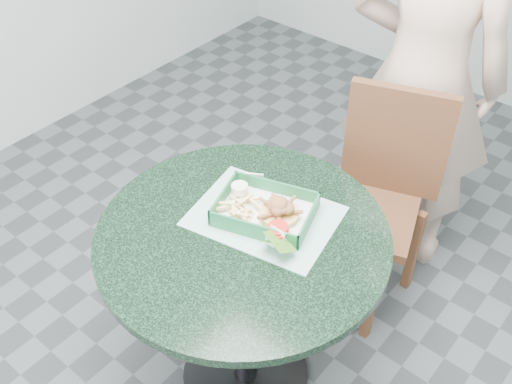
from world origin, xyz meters
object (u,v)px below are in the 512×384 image
Objects in this scene: food_basket at (265,217)px; crab_sandwich at (276,216)px; sauce_ramekin at (249,189)px; cafe_table at (244,275)px; diner_person at (430,44)px; dining_chair at (378,187)px.

food_basket is 2.36× the size of crab_sandwich.
food_basket is at bearing -22.81° from sauce_ramekin.
crab_sandwich is 0.16m from sauce_ramekin.
cafe_table is 0.25m from crab_sandwich.
cafe_table is 3.11× the size of food_basket.
crab_sandwich is 2.30× the size of sauce_ramekin.
diner_person is (0.05, 1.00, 0.43)m from cafe_table.
diner_person is 0.90m from sauce_ramekin.
dining_chair is 17.47× the size of sauce_ramekin.
dining_chair reaches higher than crab_sandwich.
cafe_table is at bearing -116.09° from dining_chair.
sauce_ramekin is (-0.10, 0.04, 0.03)m from food_basket.
crab_sandwich reaches higher than sauce_ramekin.
cafe_table is 7.33× the size of crab_sandwich.
dining_chair is 0.66m from food_basket.
sauce_ramekin is (-0.15, -0.86, -0.21)m from diner_person.
diner_person is 0.93m from crab_sandwich.
dining_chair is at bearing 81.06° from diner_person.
dining_chair is 7.61× the size of crab_sandwich.
dining_chair is (0.08, 0.70, -0.05)m from cafe_table.
crab_sandwich is at bearing -2.62° from food_basket.
crab_sandwich is at bearing -112.18° from dining_chair.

